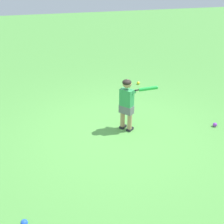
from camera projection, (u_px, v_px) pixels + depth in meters
The scene contains 5 objects.
ground_plane at pixel (118, 132), 5.25m from camera, with size 40.00×40.00×0.00m, color #519942.
child_batter at pixel (128, 100), 5.04m from camera, with size 0.34×0.76×1.08m.
play_ball_near_batter at pixel (215, 125), 5.41m from camera, with size 0.09×0.09×0.09m, color purple.
play_ball_center_lawn at pixel (138, 83), 7.56m from camera, with size 0.09×0.09×0.09m, color yellow.
play_ball_by_bucket at pixel (24, 223), 3.24m from camera, with size 0.09×0.09×0.09m, color blue.
Camera 1 is at (-4.18, 1.60, 2.76)m, focal length 41.81 mm.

